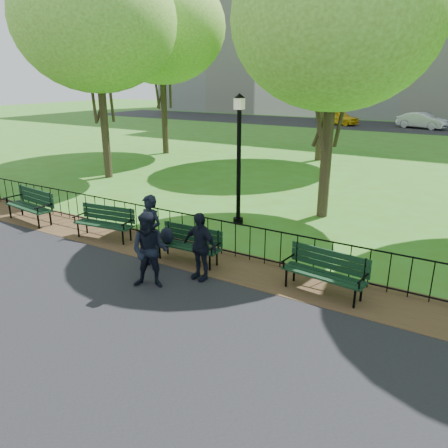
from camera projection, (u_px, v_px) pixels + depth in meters
The scene contains 20 objects.
ground at pixel (151, 278), 9.64m from camera, with size 120.00×120.00×0.00m, color #3C671B.
asphalt_path at pixel (10, 359), 6.89m from camera, with size 60.00×9.20×0.01m, color black.
dirt_strip at pixel (190, 255), 10.85m from camera, with size 60.00×1.60×0.01m, color #382417.
far_street at pixel (414, 128), 37.97m from camera, with size 70.00×9.00×0.01m, color black.
iron_fence at pixel (201, 231), 11.10m from camera, with size 24.06×0.06×1.00m.
apartment_west at pixel (260, 4), 55.16m from camera, with size 22.00×15.00×26.00m, color beige.
park_bench_main at pixel (181, 238), 10.40m from camera, with size 1.65×0.57×0.92m.
park_bench_left_a at pixel (105, 219), 11.87m from camera, with size 1.76×0.75×0.97m.
park_bench_left_b at pixel (32, 202), 13.26m from camera, with size 1.95×0.80×1.08m.
park_bench_right_a at pixel (326, 268), 8.83m from camera, with size 1.76×0.71×0.97m.
lamppost at pixel (239, 155), 12.61m from camera, with size 0.34×0.34×3.79m.
tree_near_w at pixel (96, 21), 17.36m from camera, with size 6.53×6.53×9.10m.
tree_near_e at pixel (336, 19), 12.13m from camera, with size 5.93×5.93×8.27m.
tree_mid_w at pixel (161, 27), 23.30m from camera, with size 6.96×6.96×9.70m.
tree_far_c at pixel (328, 16), 21.08m from camera, with size 7.23×7.23×10.08m.
person_left at pixel (150, 232), 9.93m from camera, with size 0.63×0.41×1.72m, color black.
person_mid at pixel (150, 251), 8.99m from camera, with size 0.79×0.41×1.63m, color black.
person_right at pixel (200, 246), 9.39m from camera, with size 0.89×0.36×1.51m, color black.
taxi at pixel (338, 117), 40.25m from camera, with size 1.58×3.92×1.33m, color gold.
sedan_silver at pixel (422, 121), 37.17m from camera, with size 1.42×4.08×1.34m, color #B8BAC0.
Camera 1 is at (5.92, -6.63, 4.23)m, focal length 35.00 mm.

